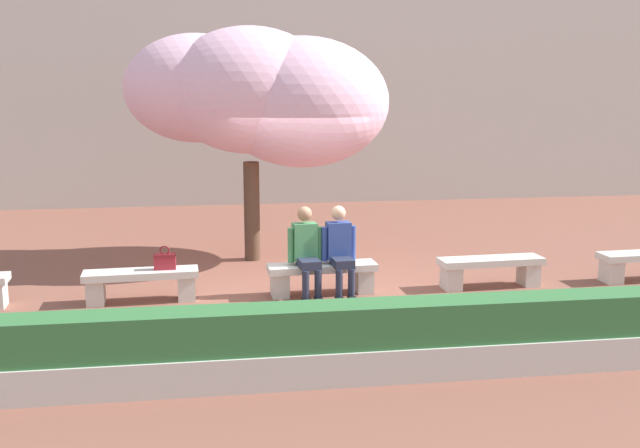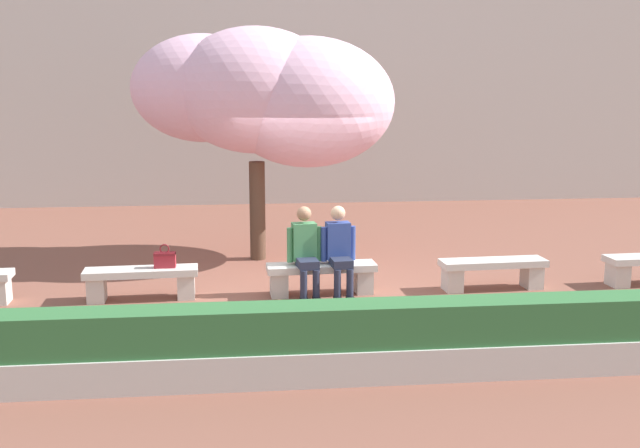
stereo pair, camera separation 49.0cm
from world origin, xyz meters
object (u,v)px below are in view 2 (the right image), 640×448
Objects in this scene: stone_bench_center at (321,274)px; cherry_tree_main at (266,95)px; stone_bench_near_west at (141,279)px; person_seated_left at (305,248)px; person_seated_right at (339,248)px; handbag at (165,259)px; stone_bench_near_east at (493,270)px.

stone_bench_center is 0.36× the size of cherry_tree_main.
stone_bench_near_west is 2.36m from person_seated_left.
stone_bench_near_west is 3.96m from cherry_tree_main.
cherry_tree_main is (1.88, 2.40, 2.53)m from stone_bench_near_west.
stone_bench_near_west is at bearing 178.69° from person_seated_left.
person_seated_left is at bearing -79.68° from cherry_tree_main.
stone_bench_center is 1.24× the size of person_seated_left.
person_seated_right reaches higher than stone_bench_near_west.
handbag is (-2.48, 0.08, -0.12)m from person_seated_right.
stone_bench_center and stone_bench_near_east have the same top height.
handbag is (-4.78, 0.03, 0.28)m from stone_bench_near_east.
handbag is (-1.99, 0.08, -0.12)m from person_seated_left.
person_seated_right is at bearing -178.68° from stone_bench_near_east.
cherry_tree_main reaches higher than person_seated_left.
stone_bench_center is 3.55m from cherry_tree_main.
person_seated_left is at bearing -2.25° from handbag.
person_seated_right is at bearing -1.09° from stone_bench_near_west.
person_seated_right is (0.25, -0.05, 0.40)m from stone_bench_center.
cherry_tree_main reaches higher than stone_bench_near_east.
stone_bench_near_west is 1.00× the size of stone_bench_near_east.
stone_bench_center is at bearing -0.65° from handbag.
stone_bench_center is at bearing 180.00° from stone_bench_near_east.
stone_bench_near_east is at bearing 1.09° from person_seated_left.
stone_bench_near_east is (2.56, 0.00, 0.00)m from stone_bench_center.
stone_bench_near_east is 1.24× the size of person_seated_left.
cherry_tree_main is (-0.45, 2.45, 2.12)m from person_seated_left.
handbag reaches higher than stone_bench_near_east.
cherry_tree_main reaches higher than person_seated_right.
stone_bench_near_west is 5.12m from stone_bench_near_east.
cherry_tree_main is (-0.68, 2.40, 2.53)m from stone_bench_center.
cherry_tree_main is (-0.93, 2.45, 2.12)m from person_seated_right.
cherry_tree_main reaches higher than stone_bench_center.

